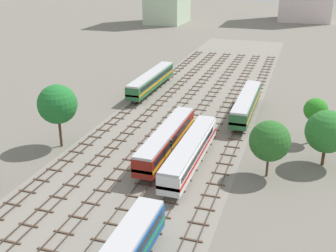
# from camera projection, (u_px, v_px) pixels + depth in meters

# --- Properties ---
(ground_plane) EXTENTS (480.00, 480.00, 0.00)m
(ground_plane) POSITION_uv_depth(u_px,v_px,m) (171.00, 131.00, 70.44)
(ground_plane) COLOR slate
(ballast_bed) EXTENTS (25.80, 176.00, 0.01)m
(ballast_bed) POSITION_uv_depth(u_px,v_px,m) (171.00, 131.00, 70.44)
(ballast_bed) COLOR gray
(ballast_bed) RESTS_ON ground
(track_far_left) EXTENTS (2.40, 126.00, 0.29)m
(track_far_left) POSITION_uv_depth(u_px,v_px,m) (114.00, 121.00, 74.40)
(track_far_left) COLOR #47382D
(track_far_left) RESTS_ON ground
(track_left) EXTENTS (2.40, 126.00, 0.29)m
(track_left) POSITION_uv_depth(u_px,v_px,m) (137.00, 123.00, 73.15)
(track_left) COLOR #47382D
(track_left) RESTS_ON ground
(track_centre_left) EXTENTS (2.40, 126.00, 0.29)m
(track_centre_left) POSITION_uv_depth(u_px,v_px,m) (161.00, 126.00, 71.90)
(track_centre_left) COLOR #47382D
(track_centre_left) RESTS_ON ground
(track_centre) EXTENTS (2.40, 126.00, 0.29)m
(track_centre) POSITION_uv_depth(u_px,v_px,m) (185.00, 129.00, 70.65)
(track_centre) COLOR #47382D
(track_centre) RESTS_ON ground
(track_centre_right) EXTENTS (2.40, 126.00, 0.29)m
(track_centre_right) POSITION_uv_depth(u_px,v_px,m) (211.00, 132.00, 69.40)
(track_centre_right) COLOR #47382D
(track_centre_right) RESTS_ON ground
(track_right) EXTENTS (2.40, 126.00, 0.29)m
(track_right) POSITION_uv_depth(u_px,v_px,m) (237.00, 136.00, 68.15)
(track_right) COLOR #47382D
(track_right) RESTS_ON ground
(diesel_railcar_centre_right_mid) EXTENTS (2.96, 20.50, 3.80)m
(diesel_railcar_centre_right_mid) POSITION_uv_depth(u_px,v_px,m) (190.00, 151.00, 57.01)
(diesel_railcar_centre_right_mid) COLOR white
(diesel_railcar_centre_right_mid) RESTS_ON ground
(diesel_railcar_centre_midfar) EXTENTS (2.96, 20.50, 3.80)m
(diesel_railcar_centre_midfar) POSITION_uv_depth(u_px,v_px,m) (167.00, 139.00, 60.86)
(diesel_railcar_centre_midfar) COLOR maroon
(diesel_railcar_centre_midfar) RESTS_ON ground
(diesel_railcar_right_far) EXTENTS (2.96, 20.50, 3.80)m
(diesel_railcar_right_far) POSITION_uv_depth(u_px,v_px,m) (246.00, 103.00, 75.82)
(diesel_railcar_right_far) COLOR #286638
(diesel_railcar_right_far) RESTS_ON ground
(passenger_coach_far_left_farther) EXTENTS (2.96, 22.00, 3.80)m
(passenger_coach_far_left_farther) POSITION_uv_depth(u_px,v_px,m) (151.00, 80.00, 90.49)
(passenger_coach_far_left_farther) COLOR #286638
(passenger_coach_far_left_farther) RESTS_ON ground
(signal_post_nearest) EXTENTS (0.28, 0.47, 4.69)m
(signal_post_nearest) POSITION_uv_depth(u_px,v_px,m) (171.00, 151.00, 55.98)
(signal_post_nearest) COLOR gray
(signal_post_nearest) RESTS_ON ground
(lineside_tree_0) EXTENTS (5.90, 5.90, 8.01)m
(lineside_tree_0) POSITION_uv_depth(u_px,v_px,m) (327.00, 132.00, 56.91)
(lineside_tree_0) COLOR #4C331E
(lineside_tree_0) RESTS_ON ground
(lineside_tree_1) EXTENTS (3.64, 3.64, 7.25)m
(lineside_tree_1) POSITION_uv_depth(u_px,v_px,m) (316.00, 110.00, 64.01)
(lineside_tree_1) COLOR #4C331E
(lineside_tree_1) RESTS_ON ground
(lineside_tree_2) EXTENTS (5.35, 5.35, 7.76)m
(lineside_tree_2) POSITION_uv_depth(u_px,v_px,m) (270.00, 141.00, 53.91)
(lineside_tree_2) COLOR #4C331E
(lineside_tree_2) RESTS_ON ground
(lineside_tree_4) EXTENTS (5.92, 5.92, 9.79)m
(lineside_tree_4) POSITION_uv_depth(u_px,v_px,m) (57.00, 104.00, 62.12)
(lineside_tree_4) COLOR #4C331E
(lineside_tree_4) RESTS_ON ground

